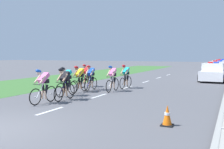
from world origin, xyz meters
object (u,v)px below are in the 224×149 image
(cyclist_lead, at_px, (43,86))
(police_car_furthest, at_px, (221,66))
(police_car_nearest, at_px, (213,73))
(police_car_second, at_px, (217,69))
(cyclist_fourth, at_px, (79,79))
(cyclist_eighth, at_px, (126,76))
(cyclist_fifth, at_px, (112,78))
(police_car_third, at_px, (220,67))
(traffic_cone_near, at_px, (167,116))
(cyclist_second, at_px, (64,84))
(cyclist_third, at_px, (66,81))
(cyclist_sixth, at_px, (91,77))
(cyclist_seventh, at_px, (86,75))

(cyclist_lead, height_order, police_car_furthest, police_car_furthest)
(police_car_nearest, distance_m, police_car_second, 5.93)
(cyclist_lead, xyz_separation_m, cyclist_fourth, (-0.43, 3.66, 0.00))
(police_car_nearest, relative_size, police_car_furthest, 1.00)
(cyclist_fourth, relative_size, cyclist_eighth, 1.00)
(cyclist_fifth, relative_size, police_car_third, 0.39)
(cyclist_fifth, distance_m, traffic_cone_near, 7.62)
(cyclist_fourth, relative_size, police_car_third, 0.38)
(cyclist_lead, distance_m, traffic_cone_near, 5.96)
(cyclist_second, height_order, police_car_nearest, police_car_nearest)
(cyclist_fifth, bearing_deg, cyclist_fourth, -145.60)
(cyclist_third, bearing_deg, cyclist_second, -59.24)
(cyclist_second, relative_size, police_car_third, 0.39)
(police_car_second, distance_m, police_car_third, 5.33)
(cyclist_fifth, relative_size, police_car_second, 0.39)
(cyclist_sixth, distance_m, police_car_furthest, 25.87)
(police_car_second, xyz_separation_m, police_car_furthest, (-0.00, 10.08, 0.00))
(cyclist_eighth, bearing_deg, police_car_third, 75.53)
(cyclist_sixth, bearing_deg, traffic_cone_near, -44.44)
(cyclist_seventh, distance_m, cyclist_eighth, 2.71)
(cyclist_eighth, xyz_separation_m, police_car_third, (4.79, 18.57, -0.11))
(cyclist_eighth, bearing_deg, cyclist_seventh, -170.55)
(cyclist_third, relative_size, cyclist_seventh, 1.00)
(police_car_third, distance_m, police_car_furthest, 4.75)
(cyclist_lead, xyz_separation_m, cyclist_fifth, (1.16, 4.75, 0.00))
(cyclist_fifth, height_order, cyclist_sixth, same)
(cyclist_second, distance_m, cyclist_fifth, 3.73)
(cyclist_third, xyz_separation_m, police_car_second, (6.41, 17.46, -0.11))
(cyclist_lead, height_order, cyclist_second, same)
(cyclist_eighth, xyz_separation_m, police_car_nearest, (4.79, 7.30, -0.11))
(cyclist_second, relative_size, cyclist_sixth, 1.00)
(cyclist_third, bearing_deg, cyclist_fifth, 60.35)
(cyclist_lead, relative_size, traffic_cone_near, 2.69)
(cyclist_lead, xyz_separation_m, police_car_second, (6.12, 19.65, -0.11))
(cyclist_second, xyz_separation_m, police_car_second, (5.77, 18.54, -0.11))
(cyclist_fourth, distance_m, cyclist_fifth, 1.93)
(cyclist_eighth, bearing_deg, cyclist_sixth, -131.95)
(police_car_nearest, relative_size, police_car_third, 0.99)
(cyclist_third, distance_m, cyclist_eighth, 4.53)
(cyclist_eighth, relative_size, traffic_cone_near, 2.69)
(cyclist_fourth, bearing_deg, traffic_cone_near, -38.34)
(cyclist_second, bearing_deg, cyclist_sixth, 99.57)
(cyclist_second, distance_m, cyclist_third, 1.26)
(police_car_nearest, xyz_separation_m, traffic_cone_near, (-0.31, -15.00, -0.37))
(cyclist_seventh, bearing_deg, police_car_nearest, 46.08)
(cyclist_fourth, height_order, cyclist_fifth, same)
(cyclist_lead, bearing_deg, cyclist_eighth, 78.33)
(cyclist_second, xyz_separation_m, cyclist_fourth, (-0.78, 2.55, 0.00))
(cyclist_third, xyz_separation_m, traffic_cone_near, (6.10, -3.47, -0.48))
(cyclist_fourth, bearing_deg, cyclist_lead, -83.24)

